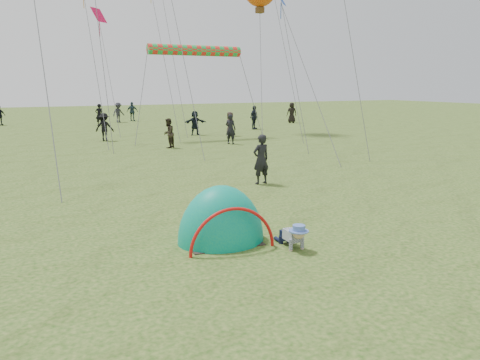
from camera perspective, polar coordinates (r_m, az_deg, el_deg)
name	(u,v)px	position (r m, az deg, el deg)	size (l,w,h in m)	color
ground	(323,249)	(10.05, 10.05, -8.22)	(140.00, 140.00, 0.00)	#153F0C
crawling_toddler	(293,235)	(9.91, 6.53, -6.67)	(0.52, 0.74, 0.57)	black
popup_tent	(221,241)	(10.37, -2.31, -7.43)	(1.92, 1.59, 2.49)	#007A7D
standing_adult	(261,159)	(16.01, 2.58, 2.53)	(0.62, 0.41, 1.71)	black
crowd_person_0	(231,129)	(26.91, -1.15, 6.22)	(0.62, 0.41, 1.70)	black
crowd_person_2	(132,111)	(45.09, -12.99, 8.14)	(1.03, 0.43, 1.76)	#283D48
crowd_person_3	(104,127)	(29.62, -16.19, 6.23)	(1.08, 0.62, 1.67)	black
crowd_person_4	(230,124)	(31.17, -1.22, 6.85)	(0.77, 0.50, 1.58)	#2C211D
crowd_person_5	(195,123)	(31.92, -5.51, 6.94)	(1.50, 0.48, 1.62)	black
crowd_person_6	(99,115)	(40.70, -16.78, 7.62)	(0.65, 0.43, 1.78)	black
crowd_person_7	(168,133)	(25.49, -8.73, 5.66)	(0.77, 0.60, 1.59)	black
crowd_person_9	(118,113)	(43.69, -14.61, 7.97)	(1.14, 0.65, 1.76)	#25252D
crowd_person_10	(292,113)	(42.17, 6.32, 8.17)	(0.87, 0.57, 1.79)	black
crowd_person_14	(254,118)	(35.80, 1.73, 7.62)	(1.04, 0.43, 1.78)	black
rainbow_tube_kite	(195,50)	(30.07, -5.47, 15.45)	(0.64, 0.64, 6.00)	red
diamond_kite_6	(99,15)	(36.34, -16.84, 18.69)	(1.16, 1.16, 0.00)	#C9093F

